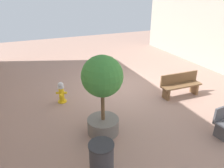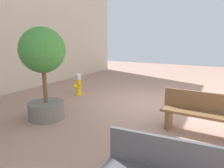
# 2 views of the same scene
# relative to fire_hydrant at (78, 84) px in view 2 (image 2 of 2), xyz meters

# --- Properties ---
(ground_plane) EXTENTS (23.40, 23.40, 0.00)m
(ground_plane) POSITION_rel_fire_hydrant_xyz_m (-2.82, -0.33, -0.42)
(ground_plane) COLOR #9E7A6B
(fire_hydrant) EXTENTS (0.42, 0.40, 0.84)m
(fire_hydrant) POSITION_rel_fire_hydrant_xyz_m (0.00, 0.00, 0.00)
(fire_hydrant) COLOR gold
(fire_hydrant) RESTS_ON ground_plane
(bench_near) EXTENTS (1.76, 0.50, 0.95)m
(bench_near) POSITION_rel_fire_hydrant_xyz_m (-4.58, 1.34, 0.08)
(bench_near) COLOR brown
(bench_near) RESTS_ON ground_plane
(planter_tree) EXTENTS (1.18, 1.18, 2.45)m
(planter_tree) POSITION_rel_fire_hydrant_xyz_m (-0.80, 2.41, 1.10)
(planter_tree) COLOR slate
(planter_tree) RESTS_ON ground_plane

